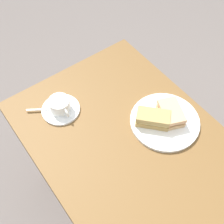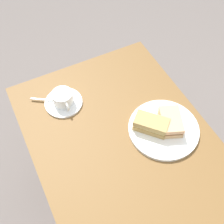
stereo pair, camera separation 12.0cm
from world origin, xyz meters
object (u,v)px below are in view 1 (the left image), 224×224
sandwich_front (171,113)px  coffee_saucer (61,110)px  spoon (42,109)px  dining_table (148,177)px  sandwich_plate (165,121)px  coffee_cup (60,105)px  sandwich_back (153,119)px

sandwich_front → coffee_saucer: 0.46m
sandwich_front → coffee_saucer: (-0.31, -0.34, -0.03)m
coffee_saucer → spoon: (-0.04, -0.07, 0.01)m
dining_table → sandwich_plate: size_ratio=4.29×
sandwich_front → coffee_cup: 0.46m
coffee_saucer → coffee_cup: bearing=0.1°
dining_table → sandwich_front: size_ratio=8.38×
coffee_cup → coffee_saucer: bearing=-179.9°
coffee_saucer → sandwich_plate: bearing=45.4°
dining_table → sandwich_front: 0.28m
sandwich_front → sandwich_back: sandwich_back is taller
sandwich_front → coffee_saucer: bearing=-132.0°
dining_table → sandwich_back: 0.24m
dining_table → sandwich_front: bearing=119.5°
sandwich_front → sandwich_plate: bearing=-88.8°
dining_table → coffee_cup: size_ratio=10.79×
dining_table → sandwich_back: bearing=138.3°
spoon → dining_table: bearing=24.3°
sandwich_front → spoon: sandwich_front is taller
sandwich_back → coffee_saucer: 0.39m
sandwich_plate → sandwich_back: (-0.02, -0.05, 0.03)m
sandwich_back → spoon: 0.47m
dining_table → coffee_saucer: size_ratio=7.58×
sandwich_back → coffee_saucer: (-0.28, -0.26, -0.04)m
sandwich_back → coffee_saucer: sandwich_back is taller
sandwich_front → coffee_cup: (-0.31, -0.34, 0.00)m
sandwich_plate → coffee_cup: coffee_cup is taller
coffee_cup → sandwich_plate: bearing=45.6°
sandwich_plate → sandwich_back: sandwich_back is taller
dining_table → sandwich_front: sandwich_front is taller
sandwich_front → spoon: (-0.35, -0.41, -0.03)m
sandwich_plate → dining_table: bearing=-56.7°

